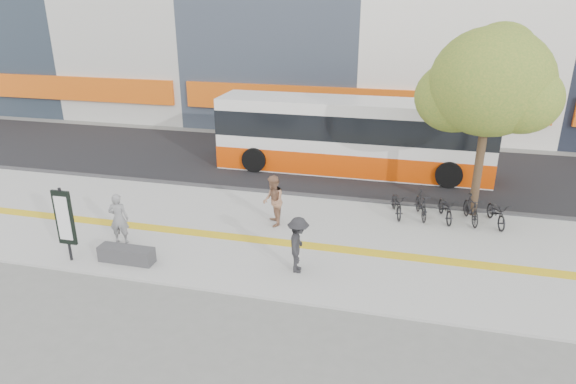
% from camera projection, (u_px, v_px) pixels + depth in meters
% --- Properties ---
extents(ground, '(120.00, 120.00, 0.00)m').
position_uv_depth(ground, '(229.00, 255.00, 14.77)').
color(ground, slate).
rests_on(ground, ground).
extents(sidewalk, '(40.00, 7.00, 0.08)m').
position_uv_depth(sidewalk, '(245.00, 232.00, 16.11)').
color(sidewalk, gray).
rests_on(sidewalk, ground).
extents(tactile_strip, '(40.00, 0.45, 0.01)m').
position_uv_depth(tactile_strip, '(240.00, 238.00, 15.64)').
color(tactile_strip, gold).
rests_on(tactile_strip, sidewalk).
extents(street, '(40.00, 8.00, 0.06)m').
position_uv_depth(street, '(297.00, 163.00, 22.89)').
color(street, black).
rests_on(street, ground).
extents(curb, '(40.00, 0.25, 0.14)m').
position_uv_depth(curb, '(274.00, 193.00, 19.26)').
color(curb, '#363638').
rests_on(curb, ground).
extents(bench, '(1.60, 0.45, 0.45)m').
position_uv_depth(bench, '(127.00, 254.00, 14.16)').
color(bench, '#363638').
rests_on(bench, sidewalk).
extents(signboard, '(0.55, 0.10, 2.20)m').
position_uv_depth(signboard, '(64.00, 219.00, 13.85)').
color(signboard, black).
rests_on(signboard, sidewalk).
extents(street_tree, '(4.40, 3.80, 6.31)m').
position_uv_depth(street_tree, '(489.00, 84.00, 15.87)').
color(street_tree, '#362818').
rests_on(street_tree, sidewalk).
extents(bus, '(11.46, 2.72, 3.05)m').
position_uv_depth(bus, '(352.00, 138.00, 21.35)').
color(bus, silver).
rests_on(bus, street).
extents(bicycle_row, '(4.08, 1.66, 0.92)m').
position_uv_depth(bicycle_row, '(446.00, 208.00, 16.79)').
color(bicycle_row, black).
rests_on(bicycle_row, sidewalk).
extents(seated_woman, '(0.65, 0.50, 1.60)m').
position_uv_depth(seated_woman, '(119.00, 219.00, 15.06)').
color(seated_woman, black).
rests_on(seated_woman, sidewalk).
extents(pedestrian_tan, '(0.90, 1.00, 1.69)m').
position_uv_depth(pedestrian_tan, '(273.00, 201.00, 16.24)').
color(pedestrian_tan, '#90644B').
rests_on(pedestrian_tan, sidewalk).
extents(pedestrian_dark, '(0.72, 1.09, 1.58)m').
position_uv_depth(pedestrian_dark, '(298.00, 245.00, 13.48)').
color(pedestrian_dark, '#232325').
rests_on(pedestrian_dark, sidewalk).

